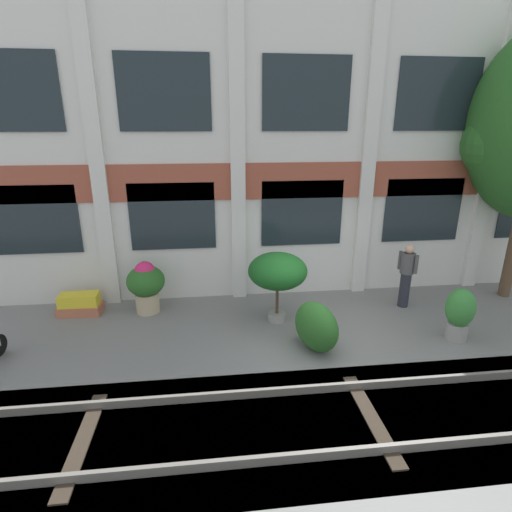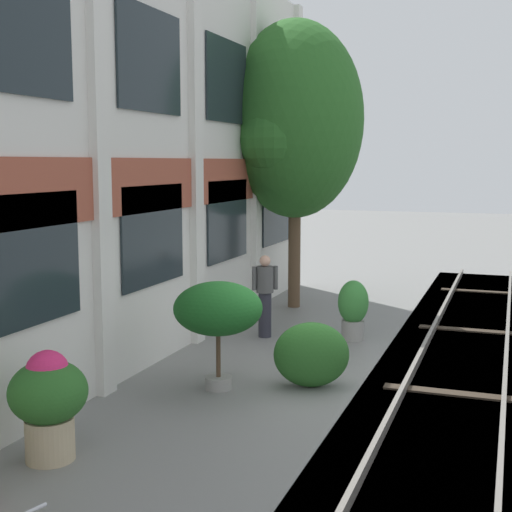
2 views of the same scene
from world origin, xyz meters
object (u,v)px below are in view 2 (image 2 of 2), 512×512
object	(u,v)px
broadleaf_tree	(295,124)
topiary_hedge	(311,355)
potted_plant_glazed_jar	(353,308)
potted_plant_stone_basin	(48,398)
resident_by_doorway	(265,293)
potted_plant_tall_urn	(218,310)

from	to	relation	value
broadleaf_tree	topiary_hedge	xyz separation A→B (m)	(-5.83, -2.06, -3.85)
potted_plant_glazed_jar	potted_plant_stone_basin	bearing A→B (deg)	162.87
resident_by_doorway	topiary_hedge	world-z (taller)	resident_by_doorway
resident_by_doorway	topiary_hedge	size ratio (longest dim) A/B	1.40
resident_by_doorway	potted_plant_stone_basin	bearing A→B (deg)	-37.10
potted_plant_tall_urn	potted_plant_glazed_jar	world-z (taller)	potted_plant_tall_urn
resident_by_doorway	broadleaf_tree	bearing A→B (deg)	152.62
topiary_hedge	potted_plant_glazed_jar	bearing A→B (deg)	0.50
potted_plant_tall_urn	potted_plant_stone_basin	bearing A→B (deg)	165.14
broadleaf_tree	potted_plant_tall_urn	bearing A→B (deg)	-173.43
potted_plant_tall_urn	potted_plant_glazed_jar	distance (m)	4.01
potted_plant_tall_urn	topiary_hedge	xyz separation A→B (m)	(0.60, -1.32, -0.73)
potted_plant_stone_basin	resident_by_doorway	distance (m)	6.50
potted_plant_stone_basin	resident_by_doorway	xyz separation A→B (m)	(6.48, -0.41, 0.13)
broadleaf_tree	topiary_hedge	size ratio (longest dim) A/B	5.72
potted_plant_stone_basin	potted_plant_tall_urn	bearing A→B (deg)	-14.86
resident_by_doorway	topiary_hedge	bearing A→B (deg)	-1.37
broadleaf_tree	resident_by_doorway	distance (m)	4.65
resident_by_doorway	topiary_hedge	xyz separation A→B (m)	(-2.76, -1.73, -0.37)
broadleaf_tree	topiary_hedge	world-z (taller)	broadleaf_tree
potted_plant_stone_basin	potted_plant_glazed_jar	distance (m)	7.19
potted_plant_glazed_jar	resident_by_doorway	bearing A→B (deg)	102.83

